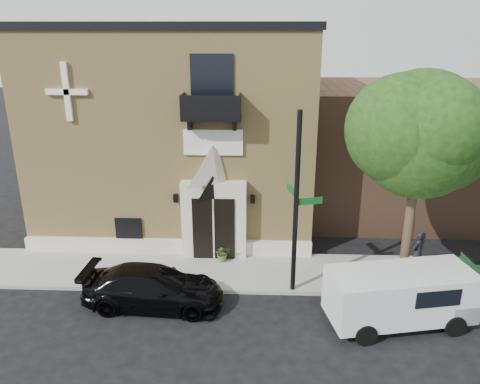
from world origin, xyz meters
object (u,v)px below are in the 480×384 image
object	(u,v)px
fire_hydrant	(403,282)
cargo_van	(405,295)
black_sedan	(153,287)
pedestrian_near	(418,253)
street_sign	(296,204)

from	to	relation	value
fire_hydrant	cargo_van	bearing A→B (deg)	-105.97
black_sedan	cargo_van	xyz separation A→B (m)	(8.28, -0.70, 0.35)
black_sedan	pedestrian_near	size ratio (longest dim) A/B	2.73
black_sedan	pedestrian_near	distance (m)	9.90
black_sedan	street_sign	world-z (taller)	street_sign
pedestrian_near	cargo_van	bearing A→B (deg)	29.92
cargo_van	pedestrian_near	xyz separation A→B (m)	(1.34, 3.00, -0.01)
cargo_van	street_sign	xyz separation A→B (m)	(-3.43, 1.73, 2.37)
street_sign	pedestrian_near	distance (m)	5.48
street_sign	cargo_van	bearing A→B (deg)	-42.11
fire_hydrant	pedestrian_near	size ratio (longest dim) A/B	0.42
street_sign	fire_hydrant	world-z (taller)	street_sign
street_sign	pedestrian_near	bearing A→B (deg)	-0.39
street_sign	pedestrian_near	world-z (taller)	street_sign
fire_hydrant	street_sign	bearing A→B (deg)	179.64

